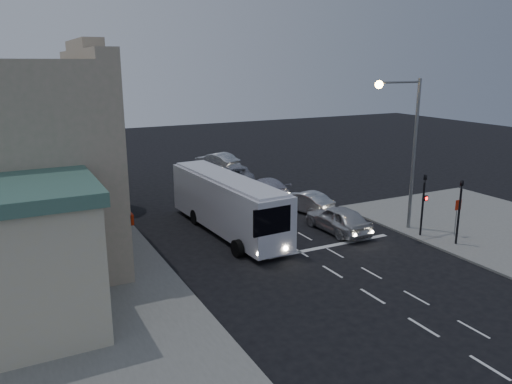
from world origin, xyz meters
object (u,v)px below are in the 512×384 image
car_sedan_a (305,201)px  regulatory_sign (457,212)px  car_extra (217,161)px  street_tree (95,147)px  traffic_signal_main (424,198)px  tour_bus (227,202)px  car_sedan_b (266,187)px  car_sedan_c (236,174)px  streetlight (407,138)px  car_suv (338,219)px  traffic_signal_side (460,204)px

car_sedan_a → regulatory_sign: 9.98m
car_extra → street_tree: street_tree is taller
traffic_signal_main → tour_bus: bearing=148.0°
tour_bus → car_sedan_b: size_ratio=2.36×
car_sedan_a → traffic_signal_main: 8.45m
tour_bus → traffic_signal_main: bearing=-35.3°
traffic_signal_main → car_sedan_c: bearing=102.0°
traffic_signal_main → streetlight: bearing=100.2°
regulatory_sign → street_tree: street_tree is taller
car_sedan_c → car_suv: bearing=107.2°
car_sedan_b → regulatory_sign: size_ratio=2.19×
car_sedan_b → street_tree: 12.90m
streetlight → tour_bus: bearing=153.9°
car_sedan_b → traffic_signal_side: size_ratio=1.18×
car_suv → traffic_signal_main: size_ratio=1.18×
tour_bus → car_extra: size_ratio=2.31×
car_sedan_b → regulatory_sign: 14.61m
regulatory_sign → street_tree: (-17.51, 15.26, 2.90)m
car_extra → car_sedan_a: bearing=71.0°
traffic_signal_main → traffic_signal_side: bearing=-70.5°
car_suv → streetlight: size_ratio=0.54×
tour_bus → car_sedan_a: (6.55, 1.55, -1.16)m
car_sedan_a → street_tree: bearing=-42.1°
car_sedan_a → car_sedan_c: car_sedan_c is taller
traffic_signal_main → regulatory_sign: traffic_signal_main is taller
tour_bus → car_suv: 6.80m
street_tree → traffic_signal_main: bearing=-42.0°
car_sedan_a → traffic_signal_side: traffic_signal_side is taller
car_suv → tour_bus: bearing=-28.3°
traffic_signal_side → streetlight: bearing=105.7°
car_sedan_a → car_sedan_b: size_ratio=0.89×
car_sedan_b → street_tree: bearing=-8.9°
car_extra → street_tree: 16.15m
car_sedan_b → street_tree: street_tree is taller
car_suv → car_extra: (0.69, 20.46, -0.01)m
traffic_signal_side → street_tree: (-16.51, 16.22, 2.08)m
car_suv → traffic_signal_main: bearing=140.1°
car_sedan_a → car_suv: bearing=68.6°
car_suv → street_tree: 16.86m
car_suv → traffic_signal_side: bearing=130.6°
car_extra → traffic_signal_side: (3.79, -25.46, 1.61)m
tour_bus → traffic_signal_side: traffic_signal_side is taller
car_sedan_a → street_tree: size_ratio=0.69×
car_sedan_c → traffic_signal_main: (3.75, -17.67, 1.66)m
car_suv → traffic_signal_side: (4.47, -5.00, 1.60)m
traffic_signal_main → car_sedan_a: bearing=112.8°
tour_bus → car_sedan_b: bearing=43.2°
car_sedan_a → traffic_signal_main: size_ratio=1.05×
car_suv → street_tree: bearing=-44.2°
car_suv → regulatory_sign: regulatory_sign is taller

